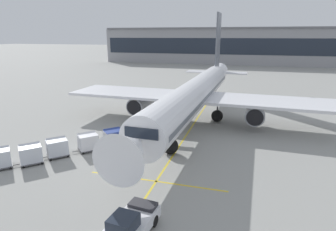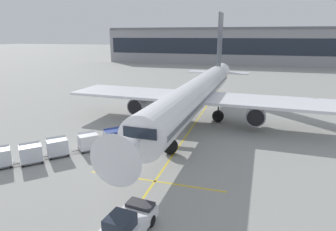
{
  "view_description": "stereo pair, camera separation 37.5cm",
  "coord_description": "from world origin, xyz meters",
  "px_view_note": "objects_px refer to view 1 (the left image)",
  "views": [
    {
      "loc": [
        10.65,
        -24.86,
        11.83
      ],
      "look_at": [
        2.49,
        3.67,
        3.35
      ],
      "focal_mm": 30.26,
      "sensor_mm": 36.0,
      "label": 1
    },
    {
      "loc": [
        11.01,
        -24.76,
        11.83
      ],
      "look_at": [
        2.49,
        3.67,
        3.35
      ],
      "focal_mm": 30.26,
      "sensor_mm": 36.0,
      "label": 2
    }
  ],
  "objects_px": {
    "belt_loader": "(146,132)",
    "baggage_cart_fourth": "(31,154)",
    "pushback_tug": "(130,225)",
    "baggage_cart_lead": "(113,137)",
    "baggage_cart_third": "(57,147)",
    "safety_cone_engine_keepout": "(156,116)",
    "ground_crew_by_carts": "(141,136)",
    "ground_crew_by_loader": "(135,134)",
    "baggage_cart_second": "(88,142)",
    "parked_airplane": "(196,94)"
  },
  "relations": [
    {
      "from": "parked_airplane",
      "to": "baggage_cart_lead",
      "type": "xyz_separation_m",
      "value": [
        -7.01,
        -11.37,
        -3.02
      ]
    },
    {
      "from": "baggage_cart_second",
      "to": "ground_crew_by_carts",
      "type": "bearing_deg",
      "value": 34.85
    },
    {
      "from": "parked_airplane",
      "to": "ground_crew_by_loader",
      "type": "height_order",
      "value": "parked_airplane"
    },
    {
      "from": "ground_crew_by_carts",
      "to": "baggage_cart_lead",
      "type": "bearing_deg",
      "value": -154.91
    },
    {
      "from": "baggage_cart_fourth",
      "to": "safety_cone_engine_keepout",
      "type": "bearing_deg",
      "value": 69.45
    },
    {
      "from": "safety_cone_engine_keepout",
      "to": "pushback_tug",
      "type": "bearing_deg",
      "value": -75.3
    },
    {
      "from": "pushback_tug",
      "to": "ground_crew_by_carts",
      "type": "height_order",
      "value": "pushback_tug"
    },
    {
      "from": "parked_airplane",
      "to": "safety_cone_engine_keepout",
      "type": "relative_size",
      "value": 61.32
    },
    {
      "from": "baggage_cart_third",
      "to": "safety_cone_engine_keepout",
      "type": "distance_m",
      "value": 16.54
    },
    {
      "from": "parked_airplane",
      "to": "belt_loader",
      "type": "bearing_deg",
      "value": -116.7
    },
    {
      "from": "baggage_cart_fourth",
      "to": "ground_crew_by_carts",
      "type": "bearing_deg",
      "value": 42.55
    },
    {
      "from": "parked_airplane",
      "to": "ground_crew_by_loader",
      "type": "distance_m",
      "value": 11.48
    },
    {
      "from": "baggage_cart_second",
      "to": "pushback_tug",
      "type": "xyz_separation_m",
      "value": [
        9.56,
        -11.13,
        -0.17
      ]
    },
    {
      "from": "baggage_cart_fourth",
      "to": "pushback_tug",
      "type": "xyz_separation_m",
      "value": [
        13.1,
        -6.84,
        -0.17
      ]
    },
    {
      "from": "ground_crew_by_loader",
      "to": "ground_crew_by_carts",
      "type": "height_order",
      "value": "same"
    },
    {
      "from": "pushback_tug",
      "to": "baggage_cart_lead",
      "type": "bearing_deg",
      "value": 120.12
    },
    {
      "from": "baggage_cart_lead",
      "to": "pushback_tug",
      "type": "bearing_deg",
      "value": -59.88
    },
    {
      "from": "baggage_cart_second",
      "to": "safety_cone_engine_keepout",
      "type": "xyz_separation_m",
      "value": [
        3.11,
        13.45,
        -0.63
      ]
    },
    {
      "from": "baggage_cart_lead",
      "to": "pushback_tug",
      "type": "distance_m",
      "value": 15.17
    },
    {
      "from": "baggage_cart_second",
      "to": "ground_crew_by_carts",
      "type": "distance_m",
      "value": 5.73
    },
    {
      "from": "parked_airplane",
      "to": "pushback_tug",
      "type": "xyz_separation_m",
      "value": [
        0.6,
        -24.49,
        -3.19
      ]
    },
    {
      "from": "parked_airplane",
      "to": "ground_crew_by_carts",
      "type": "bearing_deg",
      "value": -112.91
    },
    {
      "from": "parked_airplane",
      "to": "ground_crew_by_carts",
      "type": "xyz_separation_m",
      "value": [
        -4.26,
        -10.08,
        -3.02
      ]
    },
    {
      "from": "baggage_cart_lead",
      "to": "baggage_cart_second",
      "type": "relative_size",
      "value": 1.0
    },
    {
      "from": "baggage_cart_lead",
      "to": "baggage_cart_fourth",
      "type": "distance_m",
      "value": 8.34
    },
    {
      "from": "ground_crew_by_loader",
      "to": "ground_crew_by_carts",
      "type": "distance_m",
      "value": 0.87
    },
    {
      "from": "safety_cone_engine_keepout",
      "to": "baggage_cart_lead",
      "type": "bearing_deg",
      "value": -95.78
    },
    {
      "from": "baggage_cart_third",
      "to": "ground_crew_by_carts",
      "type": "height_order",
      "value": "baggage_cart_third"
    },
    {
      "from": "baggage_cart_fourth",
      "to": "baggage_cart_third",
      "type": "bearing_deg",
      "value": 56.21
    },
    {
      "from": "baggage_cart_third",
      "to": "baggage_cart_fourth",
      "type": "distance_m",
      "value": 2.5
    },
    {
      "from": "safety_cone_engine_keepout",
      "to": "baggage_cart_second",
      "type": "bearing_deg",
      "value": -103.01
    },
    {
      "from": "belt_loader",
      "to": "baggage_cart_lead",
      "type": "distance_m",
      "value": 3.95
    },
    {
      "from": "parked_airplane",
      "to": "pushback_tug",
      "type": "relative_size",
      "value": 10.13
    },
    {
      "from": "baggage_cart_second",
      "to": "parked_airplane",
      "type": "bearing_deg",
      "value": 56.14
    },
    {
      "from": "pushback_tug",
      "to": "ground_crew_by_loader",
      "type": "distance_m",
      "value": 15.72
    },
    {
      "from": "belt_loader",
      "to": "ground_crew_by_carts",
      "type": "xyz_separation_m",
      "value": [
        0.02,
        -1.56,
        0.11
      ]
    },
    {
      "from": "baggage_cart_third",
      "to": "pushback_tug",
      "type": "relative_size",
      "value": 0.55
    },
    {
      "from": "baggage_cart_lead",
      "to": "baggage_cart_second",
      "type": "xyz_separation_m",
      "value": [
        -1.95,
        -1.99,
        0.0
      ]
    },
    {
      "from": "pushback_tug",
      "to": "ground_crew_by_loader",
      "type": "xyz_separation_m",
      "value": [
        -5.7,
        14.66,
        0.17
      ]
    },
    {
      "from": "belt_loader",
      "to": "baggage_cart_fourth",
      "type": "xyz_separation_m",
      "value": [
        -8.22,
        -9.13,
        0.11
      ]
    },
    {
      "from": "baggage_cart_fourth",
      "to": "baggage_cart_lead",
      "type": "bearing_deg",
      "value": 48.82
    },
    {
      "from": "ground_crew_by_loader",
      "to": "ground_crew_by_carts",
      "type": "xyz_separation_m",
      "value": [
        0.84,
        -0.25,
        0.0
      ]
    },
    {
      "from": "baggage_cart_second",
      "to": "ground_crew_by_loader",
      "type": "xyz_separation_m",
      "value": [
        3.86,
        3.52,
        -0.0
      ]
    },
    {
      "from": "baggage_cart_lead",
      "to": "baggage_cart_fourth",
      "type": "bearing_deg",
      "value": -131.18
    },
    {
      "from": "ground_crew_by_loader",
      "to": "baggage_cart_third",
      "type": "bearing_deg",
      "value": -136.35
    },
    {
      "from": "baggage_cart_third",
      "to": "baggage_cart_lead",
      "type": "bearing_deg",
      "value": 45.69
    },
    {
      "from": "belt_loader",
      "to": "ground_crew_by_loader",
      "type": "distance_m",
      "value": 1.55
    },
    {
      "from": "safety_cone_engine_keepout",
      "to": "parked_airplane",
      "type": "bearing_deg",
      "value": -0.94
    },
    {
      "from": "belt_loader",
      "to": "baggage_cart_fourth",
      "type": "height_order",
      "value": "belt_loader"
    },
    {
      "from": "safety_cone_engine_keepout",
      "to": "baggage_cart_third",
      "type": "bearing_deg",
      "value": -108.56
    }
  ]
}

